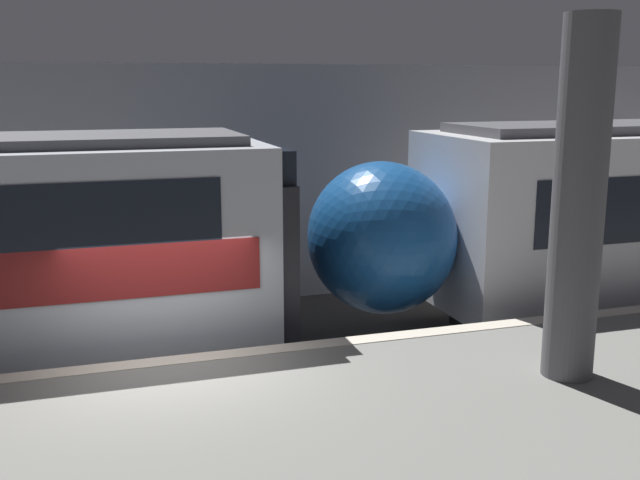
{
  "coord_description": "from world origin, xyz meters",
  "views": [
    {
      "loc": [
        -0.87,
        -9.09,
        4.54
      ],
      "look_at": [
        2.28,
        0.82,
        2.33
      ],
      "focal_mm": 42.0,
      "sensor_mm": 36.0,
      "label": 1
    }
  ],
  "objects": [
    {
      "name": "ground_plane",
      "position": [
        0.0,
        0.0,
        0.0
      ],
      "size": [
        120.0,
        120.0,
        0.0
      ],
      "primitive_type": "plane",
      "color": "#33302D"
    },
    {
      "name": "support_pillar_near",
      "position": [
        4.45,
        -2.01,
        3.2
      ],
      "size": [
        0.59,
        0.59,
        4.14
      ],
      "color": "#56565B",
      "rests_on": "platform"
    },
    {
      "name": "station_rear_barrier",
      "position": [
        0.0,
        5.92,
        2.44
      ],
      "size": [
        50.0,
        0.15,
        4.89
      ],
      "color": "gray",
      "rests_on": "ground"
    }
  ]
}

